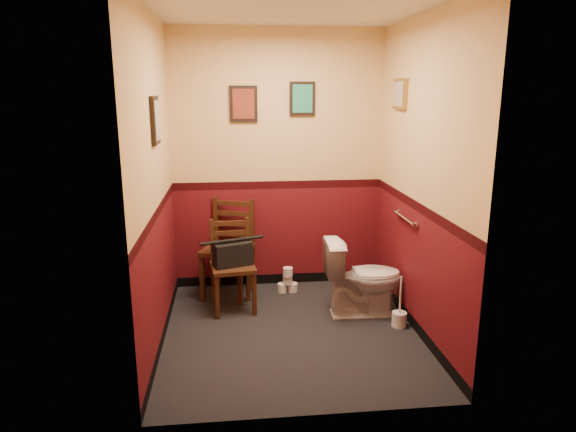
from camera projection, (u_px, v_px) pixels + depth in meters
name	position (u px, v px, depth m)	size (l,w,h in m)	color
floor	(291.00, 332.00, 4.54)	(2.20, 2.40, 0.00)	black
ceiling	(292.00, 7.00, 3.89)	(2.20, 2.40, 0.00)	silver
wall_back	(278.00, 162.00, 5.37)	(2.20, 2.70, 0.00)	#550E15
wall_front	(315.00, 217.00, 3.06)	(2.20, 2.70, 0.00)	#550E15
wall_left	(155.00, 185.00, 4.10)	(2.40, 2.70, 0.00)	#550E15
wall_right	(420.00, 179.00, 4.33)	(2.40, 2.70, 0.00)	#550E15
grab_bar	(405.00, 218.00, 4.67)	(0.05, 0.56, 0.06)	silver
framed_print_back_a	(243.00, 104.00, 5.17)	(0.28, 0.04, 0.36)	black
framed_print_back_b	(302.00, 99.00, 5.23)	(0.26, 0.04, 0.34)	black
framed_print_left	(155.00, 120.00, 4.08)	(0.04, 0.30, 0.38)	black
framed_print_right	(400.00, 94.00, 4.74)	(0.04, 0.34, 0.28)	olive
toilet	(363.00, 278.00, 4.84)	(0.41, 0.74, 0.72)	white
toilet_brush	(399.00, 318.00, 4.64)	(0.13, 0.13, 0.48)	silver
chair_left	(229.00, 248.00, 5.27)	(0.60, 0.60, 1.00)	#3D2212
chair_right	(232.00, 266.00, 4.95)	(0.46, 0.46, 0.87)	#3D2212
handbag	(232.00, 254.00, 4.88)	(0.40, 0.29, 0.26)	black
tp_stack	(288.00, 282.00, 5.42)	(0.21, 0.13, 0.28)	silver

